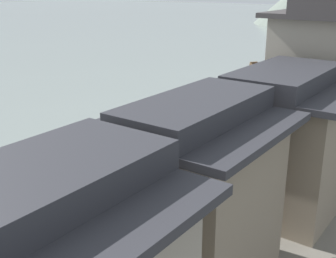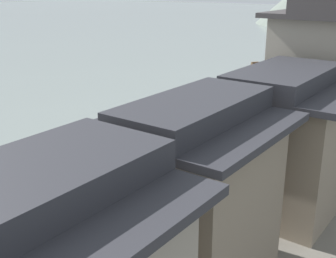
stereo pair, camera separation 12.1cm
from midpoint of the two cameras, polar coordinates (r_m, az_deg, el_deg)
The scene contains 9 objects.
boat_moored_nearest at distance 23.72m, azimuth 0.33°, elevation -6.50°, with size 1.34×5.71×0.68m.
boat_moored_third at distance 51.44m, azimuth 17.81°, elevation 6.43°, with size 2.98×3.90×0.38m.
boat_moored_far at distance 34.23m, azimuth 14.99°, elevation 0.87°, with size 1.27×3.55×0.55m.
boat_midriver_drifting at distance 43.70m, azimuth 8.57°, elevation 5.05°, with size 4.78×4.31×0.37m.
boat_midriver_upstream at distance 55.77m, azimuth 12.55°, elevation 7.81°, with size 4.90×4.18×0.48m.
boat_upstream_distant at distance 29.69m, azimuth 0.69°, elevation -1.36°, with size 1.89×4.91×0.35m.
house_waterfront_second at distance 14.34m, azimuth 3.54°, elevation -8.10°, with size 5.43×5.72×6.14m.
house_waterfront_tall at distance 19.26m, azimuth 14.53°, elevation -1.51°, with size 6.23×5.83×6.14m.
house_waterfront_narrow at distance 24.75m, azimuth 20.80°, elevation 5.46°, with size 6.54×6.46×8.74m.
Camera 2 is at (16.97, -1.42, 10.35)m, focal length 46.55 mm.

